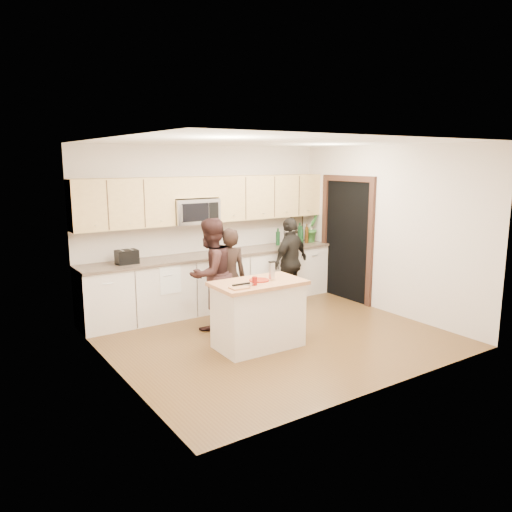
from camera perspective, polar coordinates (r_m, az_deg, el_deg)
floor at (r=7.18m, az=2.06°, el=-9.16°), size 4.50×4.50×0.00m
room_shell at (r=6.78m, az=2.16°, el=4.71°), size 4.52×4.02×2.71m
back_cabinetry at (r=8.41m, az=-4.67°, el=-2.82°), size 4.50×0.66×0.94m
upper_cabinetry at (r=8.34m, az=-5.10°, el=6.61°), size 4.50×0.33×0.75m
microwave at (r=8.16m, az=-7.07°, el=5.12°), size 0.76×0.41×0.40m
doorway at (r=8.97m, az=10.35°, el=2.36°), size 0.06×1.25×2.20m
framed_picture at (r=9.58m, az=4.65°, el=3.78°), size 0.30×0.03×0.38m
dish_towel at (r=7.76m, az=-10.16°, el=-1.62°), size 0.34×0.60×0.48m
island at (r=6.66m, az=0.26°, el=-6.64°), size 1.21×0.73×0.90m
red_plate at (r=6.57m, az=0.36°, el=-2.77°), size 0.27×0.27×0.02m
box_grater at (r=6.58m, az=1.83°, el=-1.59°), size 0.08×0.05×0.24m
drink_glass at (r=6.33m, az=-0.17°, el=-2.87°), size 0.07×0.07×0.11m
cutting_board at (r=6.18m, az=-1.92°, el=-3.65°), size 0.23×0.17×0.02m
tongs at (r=6.27m, az=-1.69°, el=-3.24°), size 0.25×0.03×0.02m
knife at (r=6.28m, az=-0.81°, el=-3.28°), size 0.18×0.03×0.01m
toaster at (r=7.67m, az=-14.55°, el=-0.10°), size 0.32×0.22×0.21m
bottle_cluster at (r=9.25m, az=4.90°, el=2.48°), size 0.83×0.29×0.37m
orchid at (r=9.48m, az=6.35°, el=3.19°), size 0.36×0.33×0.52m
woman_left at (r=7.47m, az=-3.14°, el=-2.43°), size 0.62×0.49×1.48m
woman_center at (r=7.34m, az=-5.20°, el=-2.06°), size 0.97×0.87×1.64m
woman_right at (r=8.51m, az=3.97°, el=-0.67°), size 0.96×0.63×1.52m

